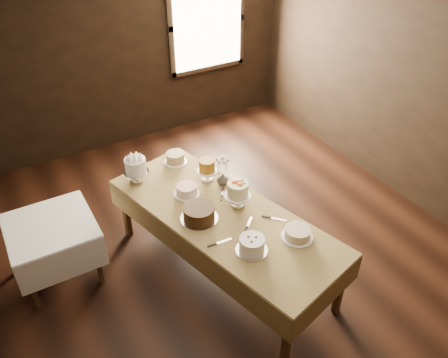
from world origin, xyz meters
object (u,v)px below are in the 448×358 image
Objects in this scene: display_table at (223,218)px; cake_server_b at (279,219)px; side_table at (51,231)px; cake_server_e at (224,241)px; cake_meringue at (136,171)px; cake_caramel at (207,171)px; cake_server_d at (223,191)px; cake_speckled at (175,158)px; cake_server_a at (249,222)px; cake_lattice at (187,191)px; cake_swirl at (252,245)px; cake_cream at (298,234)px; cake_flowers at (238,195)px; cake_server_c at (194,201)px; flower_vase at (223,179)px; cake_chocolate at (199,213)px.

display_table is 0.54m from cake_server_b.
cake_server_e is at bearing -40.64° from side_table.
cake_caramel is (0.66, -0.36, -0.02)m from cake_meringue.
side_table is 3.41× the size of cake_server_d.
cake_speckled reaches higher than cake_server_a.
cake_server_d is (0.18, 0.32, 0.06)m from display_table.
cake_lattice is at bearing 110.31° from display_table.
cake_server_b is (1.92, -1.13, 0.17)m from side_table.
cake_caramel reaches higher than cake_swirl.
cake_caramel is 0.82× the size of cake_cream.
side_table is at bearing 156.40° from cake_flowers.
cake_server_d is at bearing 64.03° from cake_server_e.
cake_meringue is 1.30× the size of cake_server_b.
cake_meringue is at bearing -167.10° from cake_speckled.
cake_swirl is 1.27× the size of cake_server_b.
cake_speckled is 1.29m from cake_server_a.
cake_server_e is at bearing 155.87° from cake_server_a.
cake_server_e is (-0.03, -0.65, 0.00)m from cake_server_c.
cake_flowers is 2.30× the size of flower_vase.
cake_server_c is at bearing -163.88° from flower_vase.
cake_swirl is 0.28m from cake_server_e.
cake_speckled is at bearing 89.39° from cake_swirl.
cake_flowers is (0.43, 0.00, 0.05)m from cake_chocolate.
cake_server_c is (-0.29, -0.27, -0.11)m from cake_caramel.
cake_server_c is at bearing 97.96° from cake_swirl.
cake_chocolate is 0.50m from cake_server_d.
cake_server_d is at bearing -118.64° from flower_vase.
display_table is at bearing -27.89° from side_table.
cake_flowers is 0.47m from cake_server_b.
cake_lattice is at bearing 97.64° from cake_swirl.
cake_flowers is 0.72m from cake_cream.
cake_server_a is at bearing 123.20° from cake_cream.
cake_swirl reaches higher than cake_server_a.
cake_server_c is (0.36, -0.63, -0.12)m from cake_meringue.
cake_flowers reaches higher than cake_server_b.
cake_cream is (0.65, -0.68, -0.02)m from cake_chocolate.
cake_chocolate reaches higher than cake_server_a.
cake_caramel is at bearing 49.57° from cake_server_a.
cake_lattice is at bearing 132.29° from cake_flowers.
cake_chocolate is 0.60m from flower_vase.
display_table is at bearing 83.06° from cake_server_a.
display_table is at bearing 178.54° from cake_server_c.
cake_server_a is at bearing 20.55° from cake_server_e.
cake_chocolate is 0.64m from cake_swirl.
display_table is 0.39m from cake_server_e.
cake_meringue is 1.30× the size of cake_server_c.
cake_swirl is 0.51m from cake_server_b.
cake_server_d and cake_server_e have the same top height.
side_table is 1.95m from cake_server_a.
cake_server_c is at bearing -137.29° from cake_caramel.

